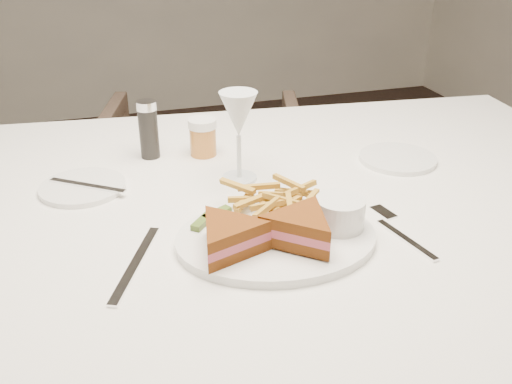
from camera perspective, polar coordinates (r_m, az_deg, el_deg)
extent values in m
cube|color=white|center=(1.24, -0.71, -16.73)|extent=(1.67, 1.21, 0.75)
imported|color=#4E3C30|center=(1.97, -5.37, -0.01)|extent=(0.82, 0.79, 0.69)
ellipsoid|color=white|center=(0.91, 2.02, -4.67)|extent=(0.35, 0.28, 0.01)
cube|color=silver|center=(0.87, -11.96, -7.02)|extent=(0.10, 0.19, 0.00)
cylinder|color=white|center=(1.12, -16.95, 0.48)|extent=(0.16, 0.16, 0.01)
cylinder|color=white|center=(1.23, 13.97, 3.27)|extent=(0.16, 0.16, 0.01)
cylinder|color=black|center=(1.21, -10.70, 6.15)|extent=(0.04, 0.04, 0.12)
cylinder|color=#BA702C|center=(1.22, -5.34, 5.48)|extent=(0.06, 0.06, 0.08)
cube|color=#435C20|center=(0.95, -3.96, -2.21)|extent=(0.06, 0.04, 0.01)
cube|color=#435C20|center=(0.93, -5.33, -2.93)|extent=(0.05, 0.05, 0.01)
cylinder|color=white|center=(0.92, 8.38, -2.10)|extent=(0.08, 0.08, 0.05)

